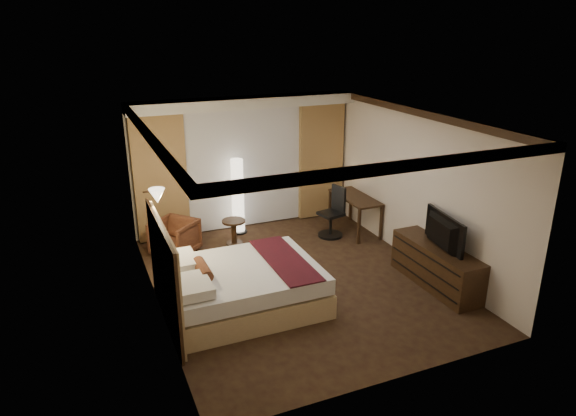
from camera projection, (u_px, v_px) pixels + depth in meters
name	position (u px, v px, depth m)	size (l,w,h in m)	color
floor	(297.00, 280.00, 8.53)	(4.50, 5.50, 0.01)	black
ceiling	(298.00, 118.00, 7.61)	(4.50, 5.50, 0.01)	white
back_wall	(243.00, 163.00, 10.45)	(4.50, 0.02, 2.70)	silver
left_wall	(153.00, 225.00, 7.24)	(0.02, 5.50, 2.70)	silver
right_wall	(416.00, 187.00, 8.89)	(0.02, 5.50, 2.70)	silver
crown_molding	(298.00, 122.00, 7.63)	(4.50, 5.50, 0.12)	black
soffit	(245.00, 103.00, 9.81)	(4.50, 0.50, 0.20)	white
curtain_sheer	(244.00, 169.00, 10.42)	(2.48, 0.04, 2.45)	silver
curtain_left_drape	(160.00, 179.00, 9.74)	(1.00, 0.14, 2.45)	tan
curtain_right_drape	(321.00, 161.00, 10.99)	(1.00, 0.14, 2.45)	tan
wall_sconce	(157.00, 196.00, 7.60)	(0.24, 0.24, 0.24)	white
bed	(243.00, 286.00, 7.66)	(2.23, 1.74, 0.65)	white
headboard	(165.00, 275.00, 7.10)	(0.12, 2.04, 1.50)	tan
armchair	(174.00, 236.00, 9.39)	(0.71, 0.66, 0.73)	#502518
side_table	(234.00, 232.00, 9.86)	(0.45, 0.45, 0.49)	black
floor_lamp	(238.00, 196.00, 10.24)	(0.33, 0.33, 1.55)	white
desk	(355.00, 214.00, 10.44)	(0.55, 1.31, 0.75)	black
desk_lamp	(344.00, 182.00, 10.69)	(0.18, 0.18, 0.34)	#FFD899
office_chair	(331.00, 212.00, 10.14)	(0.49, 0.49, 1.02)	black
dresser	(436.00, 266.00, 8.27)	(0.50, 1.77, 0.69)	black
television	(439.00, 229.00, 8.04)	(1.08, 0.62, 0.14)	black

